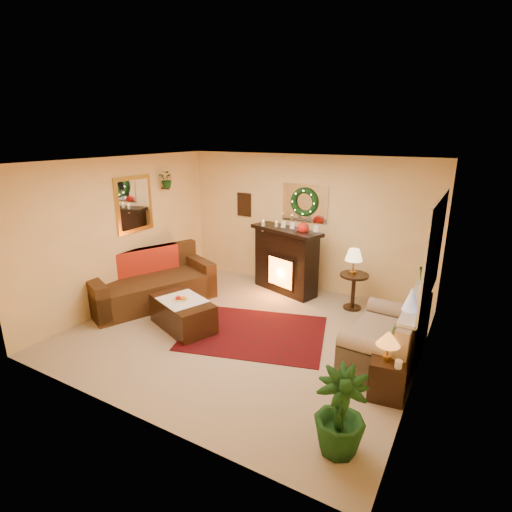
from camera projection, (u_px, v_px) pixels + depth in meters
The scene contains 31 objects.
floor at pixel (245, 332), 6.23m from camera, with size 5.00×5.00×0.00m, color beige.
ceiling at pixel (243, 162), 5.46m from camera, with size 5.00×5.00×0.00m, color white.
wall_back at pixel (304, 223), 7.71m from camera, with size 5.00×5.00×0.00m, color #EFD88C.
wall_front at pixel (127, 309), 3.98m from camera, with size 5.00×5.00×0.00m, color #EFD88C.
wall_left at pixel (123, 232), 7.02m from camera, with size 4.50×4.50×0.00m, color #EFD88C.
wall_right at pixel (427, 283), 4.67m from camera, with size 4.50×4.50×0.00m, color #EFD88C.
area_rug at pixel (254, 333), 6.20m from camera, with size 2.12×1.59×0.01m, color #501414.
sofa at pixel (151, 281), 7.17m from camera, with size 0.96×2.18×0.94m, color #5F291C.
red_throw at pixel (154, 276), 7.34m from camera, with size 0.86×1.40×0.02m, color red.
fireplace at pixel (286, 264), 7.69m from camera, with size 1.30×0.41×1.19m, color black.
poinsettia at pixel (303, 228), 7.29m from camera, with size 0.22×0.22×0.22m, color red.
mantel_candle_a at pixel (263, 226), 7.67m from camera, with size 0.07×0.07×0.20m, color silver.
mantel_candle_b at pixel (276, 227), 7.60m from camera, with size 0.06×0.06×0.19m, color #F9F6C4.
mantel_mirror at pixel (305, 203), 7.58m from camera, with size 0.92×0.02×0.72m, color white.
wreath at pixel (304, 202), 7.54m from camera, with size 0.55×0.55×0.11m, color #194719.
wall_art at pixel (244, 205), 8.26m from camera, with size 0.32×0.03×0.48m, color #381E11.
gold_mirror at pixel (134, 204), 7.13m from camera, with size 0.03×0.84×1.00m, color gold.
hanging_plant at pixel (168, 188), 7.62m from camera, with size 0.33×0.28×0.36m, color #194719.
loveseat at pixel (386, 333), 5.33m from camera, with size 0.84×1.46×0.84m, color gray.
window_frame at pixel (434, 251), 5.05m from camera, with size 0.03×1.86×1.36m, color white.
window_glass at pixel (433, 250), 5.06m from camera, with size 0.02×1.70×1.22m, color black.
window_sill at pixel (419, 298), 5.31m from camera, with size 0.22×1.86×0.04m, color white.
mini_tree at pixel (411, 299), 4.87m from camera, with size 0.20×0.20×0.30m, color silver.
sill_plant at pixel (428, 268), 5.85m from camera, with size 0.30×0.24×0.54m, color #163917.
side_table_round at pixel (353, 291), 6.98m from camera, with size 0.49×0.49×0.64m, color black.
lamp_cream at pixel (354, 261), 6.82m from camera, with size 0.30×0.30×0.46m, color #EACD8B.
end_table_square at pixel (387, 376), 4.64m from camera, with size 0.40×0.40×0.49m, color black.
lamp_tiffany at pixel (388, 340), 4.50m from camera, with size 0.27×0.27×0.39m, color orange.
coffee_table at pixel (183, 315), 6.33m from camera, with size 1.11×0.61×0.47m, color #311B0F.
fruit_bowl at pixel (180, 301), 6.25m from camera, with size 0.26×0.26×0.06m, color beige.
floor_palm at pixel (340, 412), 3.78m from camera, with size 1.49×1.49×2.66m, color black.
Camera 1 is at (2.92, -4.78, 2.99)m, focal length 28.00 mm.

